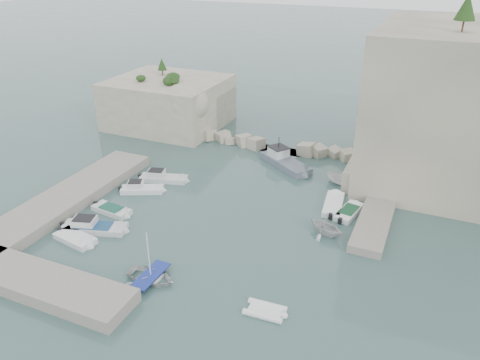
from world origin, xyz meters
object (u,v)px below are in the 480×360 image
at_px(motorboat_a, 164,181).
at_px(motorboat_b, 142,192).
at_px(tender_east_a, 326,234).
at_px(rowboat, 151,280).
at_px(tender_east_b, 349,214).
at_px(motorboat_c, 112,212).
at_px(motorboat_d, 95,230).
at_px(motorboat_e, 76,241).
at_px(tender_east_c, 333,207).
at_px(inflatable_dinghy, 265,312).
at_px(work_boat, 285,166).
at_px(tender_east_d, 341,185).

distance_m(motorboat_a, motorboat_b, 3.39).
bearing_deg(tender_east_a, rowboat, 161.03).
bearing_deg(tender_east_b, tender_east_a, 175.33).
distance_m(motorboat_c, tender_east_b, 24.10).
bearing_deg(motorboat_a, tender_east_a, -26.07).
xyz_separation_m(motorboat_d, motorboat_e, (-0.42, -2.20, 0.00)).
xyz_separation_m(rowboat, tender_east_c, (10.71, 17.84, 0.00)).
relative_size(motorboat_c, tender_east_a, 1.27).
relative_size(motorboat_d, inflatable_dinghy, 2.05).
relative_size(motorboat_d, rowboat, 1.58).
bearing_deg(rowboat, tender_east_a, -40.96).
xyz_separation_m(motorboat_a, tender_east_a, (20.08, -3.61, 0.00)).
distance_m(motorboat_c, work_boat, 21.83).
relative_size(motorboat_d, motorboat_e, 1.49).
bearing_deg(motorboat_c, motorboat_d, -72.41).
relative_size(motorboat_c, motorboat_d, 0.69).
relative_size(motorboat_b, rowboat, 1.19).
height_order(motorboat_c, tender_east_a, tender_east_a).
relative_size(motorboat_e, tender_east_d, 1.17).
xyz_separation_m(inflatable_dinghy, work_boat, (-6.93, 25.29, 0.00)).
relative_size(tender_east_a, work_boat, 0.44).
bearing_deg(tender_east_a, motorboat_b, 112.52).
height_order(tender_east_a, tender_east_d, tender_east_a).
relative_size(motorboat_e, tender_east_a, 1.24).
bearing_deg(tender_east_c, tender_east_b, -124.36).
xyz_separation_m(rowboat, tender_east_a, (11.28, 12.41, 0.00)).
bearing_deg(motorboat_e, tender_east_c, 48.12).
distance_m(motorboat_b, rowboat, 15.84).
height_order(motorboat_b, motorboat_d, same).
xyz_separation_m(motorboat_e, tender_east_c, (20.23, 15.82, 0.00)).
bearing_deg(work_boat, tender_east_c, -9.39).
xyz_separation_m(tender_east_b, work_boat, (-9.63, 8.55, 0.00)).
relative_size(motorboat_a, motorboat_c, 1.29).
bearing_deg(rowboat, tender_east_c, -29.64).
relative_size(motorboat_b, tender_east_b, 1.08).
xyz_separation_m(motorboat_a, rowboat, (8.79, -16.02, 0.00)).
bearing_deg(tender_east_d, motorboat_a, 128.52).
bearing_deg(inflatable_dinghy, motorboat_e, 171.85).
height_order(motorboat_a, tender_east_b, motorboat_a).
bearing_deg(motorboat_e, tender_east_b, 44.11).
bearing_deg(inflatable_dinghy, work_boat, 102.69).
bearing_deg(motorboat_d, inflatable_dinghy, -28.89).
distance_m(motorboat_a, inflatable_dinghy, 24.46).
xyz_separation_m(motorboat_c, tender_east_b, (22.25, 9.26, 0.00)).
distance_m(tender_east_c, tender_east_d, 5.29).
relative_size(motorboat_a, tender_east_b, 1.27).
height_order(motorboat_e, tender_east_b, same).
height_order(motorboat_a, tender_east_d, tender_east_d).
xyz_separation_m(motorboat_d, rowboat, (9.11, -4.21, 0.00)).
xyz_separation_m(motorboat_d, tender_east_b, (21.63, 12.68, 0.00)).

